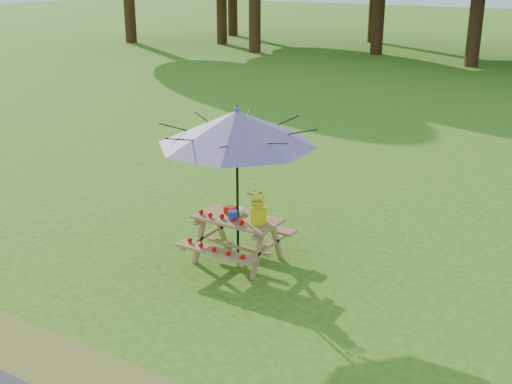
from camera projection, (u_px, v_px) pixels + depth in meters
The scene contains 5 objects.
picnic_table at pixel (238, 240), 9.05m from camera, with size 1.20×1.32×0.67m.
patio_umbrella at pixel (237, 128), 8.51m from camera, with size 2.83×2.83×2.25m.
produce_bins at pixel (233, 212), 8.97m from camera, with size 0.31×0.40×0.13m.
tomatoes_row at pixel (221, 217), 8.86m from camera, with size 0.77×0.13×0.07m, color red, non-canonical shape.
flower_bucket at pixel (258, 204), 8.67m from camera, with size 0.31×0.27×0.50m.
Camera 1 is at (0.60, -6.44, 4.00)m, focal length 45.00 mm.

